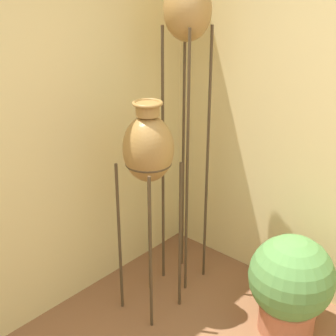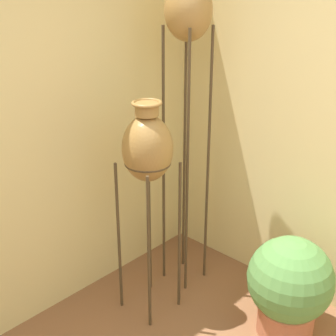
# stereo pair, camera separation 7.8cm
# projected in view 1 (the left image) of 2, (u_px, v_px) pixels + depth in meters

# --- Properties ---
(vase_stand_tall) EXTENTS (0.30, 0.30, 2.23)m
(vase_stand_tall) POSITION_uv_depth(u_px,v_px,m) (187.00, 22.00, 2.90)
(vase_stand_tall) COLOR #473823
(vase_stand_tall) RESTS_ON ground_plane
(vase_stand_medium) EXTENTS (0.32, 0.32, 1.48)m
(vase_stand_medium) POSITION_uv_depth(u_px,v_px,m) (148.00, 151.00, 2.86)
(vase_stand_medium) COLOR #473823
(vase_stand_medium) RESTS_ON ground_plane
(potted_plant) EXTENTS (0.54, 0.54, 0.68)m
(potted_plant) POSITION_uv_depth(u_px,v_px,m) (291.00, 283.00, 2.95)
(potted_plant) COLOR #B26647
(potted_plant) RESTS_ON ground_plane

